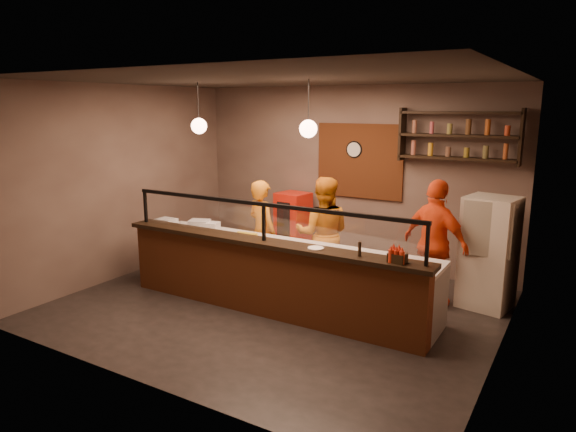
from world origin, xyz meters
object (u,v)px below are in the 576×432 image
Objects in this scene: cook_right at (435,244)px; pizza_dough at (251,240)px; cook_left at (262,232)px; pepper_mill at (360,249)px; fridge at (489,253)px; wall_clock at (354,149)px; condiment_caddy at (397,258)px; red_cooler at (293,226)px; cook_mid at (323,234)px.

cook_right is 3.44× the size of pizza_dough.
cook_left is 2.49m from pepper_mill.
fridge is (0.68, 0.33, -0.12)m from cook_right.
wall_clock is 1.50× the size of condiment_caddy.
wall_clock is at bearing 115.18° from pepper_mill.
red_cooler is 3.82m from condiment_caddy.
red_cooler is (-3.57, 0.59, -0.17)m from fridge.
cook_right is (1.82, -1.23, -1.18)m from wall_clock.
fridge is at bearing 57.84° from pepper_mill.
condiment_caddy is (-0.71, -1.90, 0.31)m from fridge.
wall_clock reaches higher than cook_mid.
cook_right reaches higher than fridge.
cook_mid is 1.40× the size of red_cooler.
fridge is 8.89× the size of pepper_mill.
pizza_dough is at bearing 28.08° from cook_mid.
cook_right is 1.58m from condiment_caddy.
pepper_mill is at bearing -12.90° from pizza_dough.
red_cooler is at bearing 102.94° from pizza_dough.
wall_clock is 3.46m from condiment_caddy.
red_cooler is at bearing 133.78° from pepper_mill.
condiment_caddy is at bearing -0.80° from pepper_mill.
pizza_dough is at bearing -69.02° from red_cooler.
wall_clock is at bearing 170.68° from fridge.
pepper_mill reaches higher than pizza_dough.
cook_left is 0.77m from pizza_dough.
condiment_caddy is at bearing -10.53° from pizza_dough.
cook_right is 0.76m from fridge.
cook_right is at bearing -9.59° from red_cooler.
cook_right is 2.67m from pizza_dough.
cook_right reaches higher than cook_left.
fridge reaches higher than condiment_caddy.
cook_right is at bearing -150.03° from cook_left.
condiment_caddy is (2.39, -0.44, 0.21)m from pizza_dough.
cook_mid is at bearing -156.77° from fridge.
cook_right reaches higher than cook_mid.
wall_clock is 0.23× the size of red_cooler.
cook_right is 1.45× the size of red_cooler.
fridge is 3.42m from pizza_dough.
red_cooler reaches higher than pizza_dough.
cook_mid is at bearing 131.15° from pepper_mill.
pizza_dough is (-3.10, -1.45, 0.10)m from fridge.
cook_mid is 1.82m from pepper_mill.
cook_left is 2.73m from cook_right.
cook_left is 0.91× the size of cook_right.
red_cooler is 2.38× the size of pizza_dough.
wall_clock is 0.56× the size of pizza_dough.
fridge is (3.38, 0.74, -0.04)m from cook_left.
fridge is at bearing -1.36° from red_cooler.
cook_left is 9.32× the size of pepper_mill.
wall_clock is 1.65× the size of pepper_mill.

